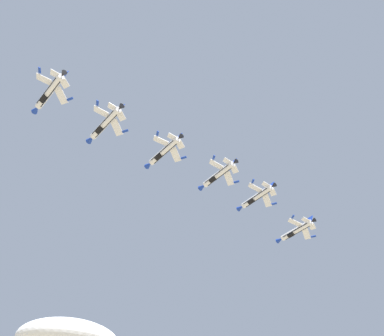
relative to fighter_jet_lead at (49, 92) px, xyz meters
The scene contains 6 objects.
fighter_jet_lead is the anchor object (origin of this frame).
fighter_jet_left_wing 15.00m from the fighter_jet_lead, 14.12° to the left, with size 9.28×15.44×5.30m.
fighter_jet_right_wing 33.15m from the fighter_jet_lead, 18.92° to the left, with size 9.56×15.44×5.08m.
fighter_jet_left_outer 51.44m from the fighter_jet_lead, 18.28° to the left, with size 9.14×15.44×5.43m.
fighter_jet_right_outer 67.69m from the fighter_jet_lead, 19.71° to the left, with size 9.20×15.44×5.36m.
fighter_jet_trail_slot 85.92m from the fighter_jet_lead, 20.73° to the left, with size 9.54×15.44×5.09m.
Camera 1 is at (-5.44, 1.32, 1.57)m, focal length 47.15 mm.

